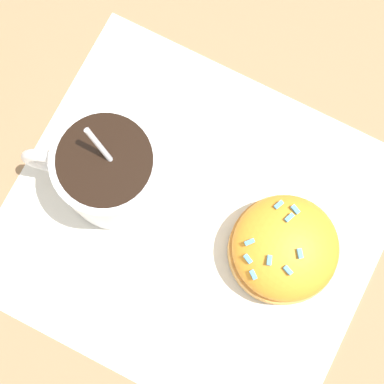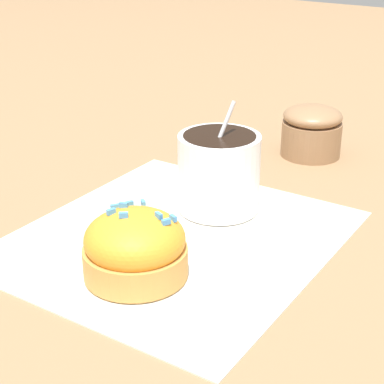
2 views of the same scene
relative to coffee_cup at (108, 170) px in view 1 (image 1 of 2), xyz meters
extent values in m
plane|color=#93704C|center=(0.07, 0.00, -0.04)|extent=(3.00, 3.00, 0.00)
cube|color=white|center=(0.07, 0.00, -0.04)|extent=(0.30, 0.27, 0.00)
cylinder|color=white|center=(0.00, 0.00, 0.00)|extent=(0.08, 0.08, 0.07)
cylinder|color=black|center=(0.00, 0.00, 0.03)|extent=(0.07, 0.07, 0.01)
torus|color=white|center=(-0.04, -0.01, 0.00)|extent=(0.05, 0.02, 0.04)
ellipsoid|color=silver|center=(-0.02, 0.01, -0.03)|extent=(0.03, 0.02, 0.01)
cylinder|color=silver|center=(0.01, 0.00, 0.02)|extent=(0.05, 0.02, 0.10)
cylinder|color=#D19347|center=(0.14, 0.01, -0.03)|extent=(0.08, 0.08, 0.02)
ellipsoid|color=orange|center=(0.14, 0.01, -0.01)|extent=(0.08, 0.08, 0.04)
cube|color=#4C99EA|center=(0.14, 0.03, 0.01)|extent=(0.01, 0.01, 0.00)
cube|color=#4C99EA|center=(0.12, 0.04, 0.01)|extent=(0.01, 0.01, 0.00)
cube|color=#4C99EA|center=(0.12, -0.01, 0.01)|extent=(0.01, 0.01, 0.00)
cube|color=#4C99EA|center=(0.14, 0.04, 0.01)|extent=(0.01, 0.01, 0.00)
cube|color=#4C99EA|center=(0.15, 0.01, 0.02)|extent=(0.01, 0.01, 0.00)
cube|color=#4C99EA|center=(0.14, 0.00, 0.01)|extent=(0.01, 0.01, 0.00)
cube|color=#4C99EA|center=(0.13, -0.02, 0.01)|extent=(0.01, 0.01, 0.00)
cube|color=#4C99EA|center=(0.12, 0.00, 0.01)|extent=(0.01, 0.01, 0.00)
cube|color=#4C99EA|center=(0.15, 0.00, 0.01)|extent=(0.01, 0.01, 0.00)
camera|label=1|loc=(0.11, -0.06, 0.47)|focal=60.00mm
camera|label=2|loc=(0.49, 0.30, 0.23)|focal=60.00mm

